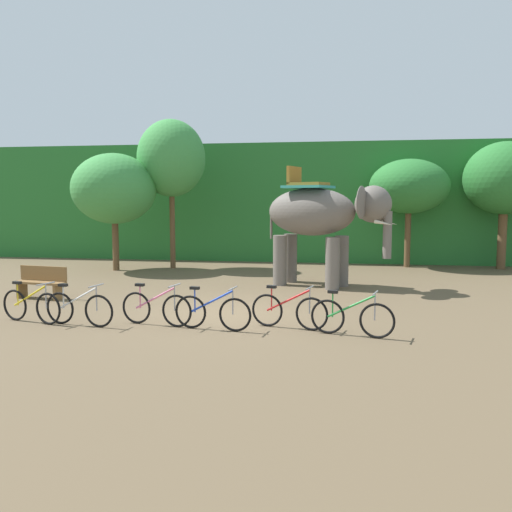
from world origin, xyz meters
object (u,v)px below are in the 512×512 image
elephant (321,217)px  bike_pink (156,308)px  bike_yellow (31,305)px  bike_blue (212,312)px  bike_white (79,308)px  tree_far_left (505,179)px  tree_center (409,187)px  tree_center_left (114,189)px  bike_green (352,317)px  tree_far_right (171,159)px  wooden_bench (41,281)px  bike_red (289,311)px

elephant → bike_pink: 7.00m
bike_pink → bike_yellow: bearing=-176.2°
bike_blue → bike_white: bearing=-178.1°
tree_far_left → tree_center: bearing=179.2°
tree_center_left → bike_blue: 10.93m
bike_white → bike_green: 5.83m
tree_center → bike_blue: 13.05m
tree_far_right → elephant: (6.02, -3.59, -2.13)m
bike_yellow → bike_green: same height
bike_blue → wooden_bench: bike_blue is taller
tree_far_right → bike_green: tree_far_right is taller
tree_center_left → bike_green: 12.78m
tree_center_left → elephant: tree_center_left is taller
bike_blue → bike_green: bearing=-0.8°
bike_blue → elephant: bearing=72.0°
tree_center → wooden_bench: tree_center is taller
tree_far_right → bike_blue: tree_far_right is taller
tree_far_left → bike_blue: 14.89m
elephant → bike_yellow: elephant is taller
tree_far_left → bike_green: tree_far_left is taller
tree_center_left → tree_far_right: 2.51m
tree_center → bike_green: tree_center is taller
tree_far_right → bike_red: (5.60, -9.30, -3.95)m
tree_far_right → tree_center: (9.29, 1.90, -1.08)m
bike_red → wooden_bench: bearing=161.6°
tree_center → bike_yellow: tree_center is taller
bike_white → tree_far_right: bearing=96.3°
tree_far_left → bike_yellow: 17.67m
bike_pink → tree_center_left: bearing=118.9°
tree_center → bike_green: size_ratio=2.60×
tree_far_left → bike_blue: size_ratio=2.93×
tree_center → bike_white: 14.57m
tree_center → bike_pink: size_ratio=2.58×
bike_yellow → wooden_bench: 3.10m
bike_pink → bike_green: same height
bike_green → elephant: bearing=98.3°
tree_center → bike_red: tree_center is taller
bike_yellow → bike_green: 7.04m
tree_far_left → wooden_bench: tree_far_left is taller
elephant → bike_pink: (-3.29, -5.90, -1.82)m
tree_far_left → bike_red: bearing=-123.2°
bike_yellow → bike_blue: bearing=-0.2°
tree_far_left → tree_far_right: bearing=-171.8°
bike_white → bike_red: (4.53, 0.49, 0.00)m
bike_red → wooden_bench: size_ratio=1.09×
bike_blue → bike_red: same height
tree_center → tree_far_right: bearing=-168.5°
elephant → bike_green: bearing=-81.7°
elephant → tree_center_left: bearing=161.9°
bike_red → bike_white: bearing=-173.9°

